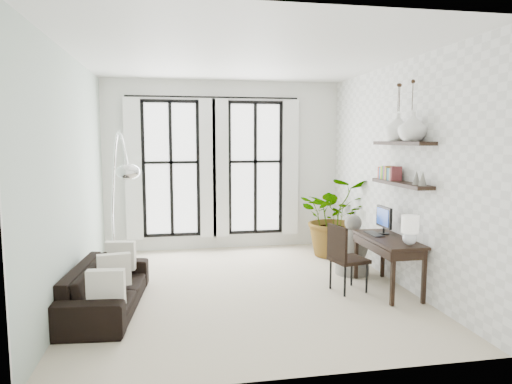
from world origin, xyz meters
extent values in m
plane|color=beige|center=(0.00, 0.00, 0.00)|extent=(5.00, 5.00, 0.00)
plane|color=white|center=(0.00, 0.00, 3.20)|extent=(5.00, 5.00, 0.00)
plane|color=#B0C5B7|center=(-2.25, 0.00, 1.60)|extent=(0.00, 5.00, 5.00)
plane|color=white|center=(2.25, 0.00, 1.60)|extent=(0.00, 5.00, 5.00)
plane|color=white|center=(0.00, 2.50, 1.60)|extent=(4.50, 0.00, 4.50)
cube|color=white|center=(-1.00, 2.47, 1.55)|extent=(1.00, 0.02, 2.50)
cube|color=white|center=(-1.68, 2.37, 1.55)|extent=(0.30, 0.04, 2.60)
cube|color=white|center=(-0.32, 2.37, 1.55)|extent=(0.30, 0.04, 2.60)
cube|color=white|center=(0.60, 2.47, 1.55)|extent=(1.00, 0.02, 2.50)
cube|color=white|center=(-0.08, 2.37, 1.55)|extent=(0.30, 0.04, 2.60)
cube|color=white|center=(1.28, 2.37, 1.55)|extent=(0.30, 0.04, 2.60)
cylinder|color=black|center=(-0.20, 2.38, 2.88)|extent=(3.20, 0.03, 0.03)
cube|color=black|center=(2.11, -0.44, 1.50)|extent=(0.25, 1.30, 0.05)
cube|color=black|center=(2.11, -0.44, 2.05)|extent=(0.25, 1.30, 0.05)
cube|color=#D65235|center=(2.11, 0.11, 1.61)|extent=(0.16, 0.04, 0.18)
cube|color=#3971C8|center=(2.11, 0.06, 1.61)|extent=(0.16, 0.04, 0.18)
cube|color=yellow|center=(2.11, 0.02, 1.61)|extent=(0.16, 0.04, 0.18)
cube|color=green|center=(2.11, -0.03, 1.61)|extent=(0.16, 0.04, 0.18)
cube|color=#914197|center=(2.11, -0.07, 1.61)|extent=(0.16, 0.04, 0.18)
cube|color=gold|center=(2.11, -0.12, 1.61)|extent=(0.16, 0.04, 0.18)
cube|color=#424242|center=(2.11, -0.16, 1.61)|extent=(0.16, 0.04, 0.18)
cube|color=#379FC2|center=(2.11, -0.21, 1.61)|extent=(0.16, 0.04, 0.18)
cube|color=tan|center=(2.11, -0.25, 1.61)|extent=(0.16, 0.04, 0.18)
cube|color=brown|center=(2.11, -0.30, 1.61)|extent=(0.16, 0.04, 0.18)
cone|color=gray|center=(2.11, -0.84, 1.61)|extent=(0.10, 0.10, 0.18)
cone|color=gray|center=(2.11, -0.99, 1.61)|extent=(0.10, 0.10, 0.18)
imported|color=black|center=(-1.80, -0.49, 0.28)|extent=(0.93, 2.00, 0.57)
cube|color=silver|center=(-1.70, -1.19, 0.50)|extent=(0.40, 0.12, 0.40)
cube|color=silver|center=(-1.70, -0.49, 0.50)|extent=(0.40, 0.12, 0.40)
cube|color=silver|center=(-1.70, 0.21, 0.50)|extent=(0.40, 0.12, 0.40)
imported|color=#2D7228|center=(1.89, 1.53, 0.72)|extent=(1.48, 1.34, 1.44)
cube|color=black|center=(1.95, -0.44, 0.73)|extent=(0.54, 1.27, 0.04)
cube|color=black|center=(1.93, -0.44, 0.64)|extent=(0.49, 1.21, 0.12)
cube|color=black|center=(1.74, -1.02, 0.36)|extent=(0.05, 0.05, 0.70)
cube|color=black|center=(2.16, -1.02, 0.36)|extent=(0.05, 0.05, 0.70)
cube|color=black|center=(1.74, 0.14, 0.36)|extent=(0.05, 0.05, 0.70)
cube|color=black|center=(2.16, 0.14, 0.36)|extent=(0.05, 0.05, 0.70)
cube|color=black|center=(2.00, -0.20, 1.00)|extent=(0.04, 0.42, 0.30)
cube|color=navy|center=(1.97, -0.20, 1.00)|extent=(0.00, 0.36, 0.24)
cube|color=black|center=(1.85, -0.20, 0.76)|extent=(0.15, 0.40, 0.02)
sphere|color=silver|center=(2.00, -0.93, 0.84)|extent=(0.18, 0.18, 0.18)
cylinder|color=white|center=(2.00, -0.93, 1.03)|extent=(0.22, 0.22, 0.22)
cube|color=black|center=(1.41, -0.36, 0.44)|extent=(0.53, 0.53, 0.05)
cube|color=black|center=(1.22, -0.41, 0.69)|extent=(0.14, 0.44, 0.49)
cylinder|color=black|center=(1.24, -0.54, 0.21)|extent=(0.03, 0.03, 0.41)
cylinder|color=black|center=(1.59, -0.54, 0.21)|extent=(0.03, 0.03, 0.41)
cylinder|color=black|center=(1.24, -0.19, 0.21)|extent=(0.03, 0.03, 0.41)
cylinder|color=black|center=(1.59, -0.19, 0.21)|extent=(0.03, 0.03, 0.41)
cylinder|color=silver|center=(-1.90, 1.05, 0.05)|extent=(0.33, 0.33, 0.09)
cylinder|color=silver|center=(-1.90, 1.05, 0.51)|extent=(0.03, 0.03, 0.92)
ellipsoid|color=silver|center=(-1.50, -0.44, 1.71)|extent=(0.30, 0.30, 0.19)
cylinder|color=gray|center=(1.78, 0.41, 0.08)|extent=(0.52, 0.52, 0.16)
ellipsoid|color=gray|center=(1.78, 0.41, 0.44)|extent=(0.47, 0.47, 0.58)
sphere|color=gray|center=(1.78, 0.41, 0.81)|extent=(0.26, 0.26, 0.26)
imported|color=white|center=(2.11, -0.69, 2.27)|extent=(0.37, 0.37, 0.38)
imported|color=white|center=(2.11, -0.29, 2.27)|extent=(0.37, 0.37, 0.38)
camera|label=1|loc=(-0.95, -6.20, 2.10)|focal=32.00mm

